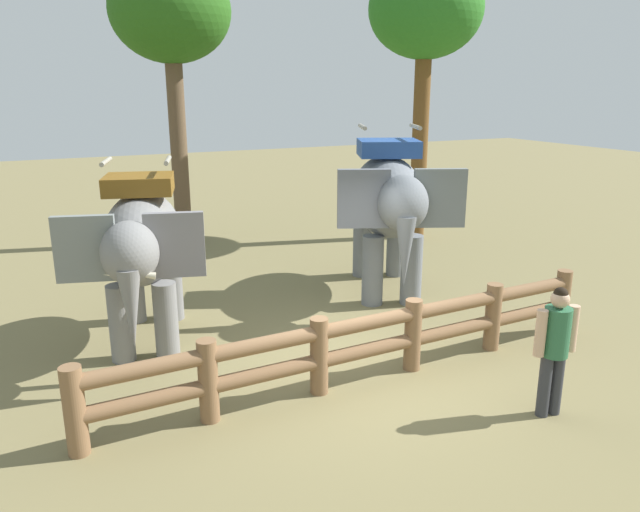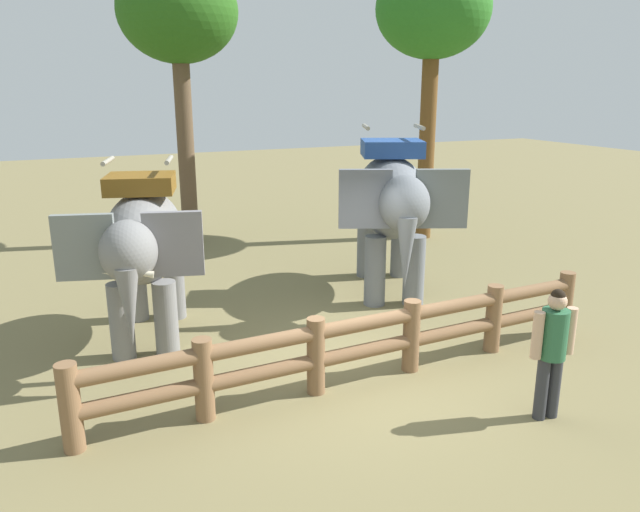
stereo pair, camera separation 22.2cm
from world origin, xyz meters
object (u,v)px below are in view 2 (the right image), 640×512
log_fence (366,340)px  tree_back_center (433,14)px  elephant_near_left (143,243)px  tourist_woman_in_black (553,345)px  tree_far_left (178,17)px  elephant_center (392,202)px

log_fence → tree_back_center: size_ratio=1.11×
elephant_near_left → tree_back_center: tree_back_center is taller
tourist_woman_in_black → tree_far_left: (-2.06, 10.43, 4.54)m
tourist_woman_in_black → tree_far_left: size_ratio=0.24×
tourist_woman_in_black → log_fence: bearing=132.0°
elephant_center → tourist_woman_in_black: bearing=-97.2°
log_fence → tourist_woman_in_black: size_ratio=4.66×
log_fence → tree_back_center: 9.88m
log_fence → tree_far_left: 9.98m
log_fence → elephant_center: size_ratio=2.02×
tourist_woman_in_black → tree_back_center: 10.31m
log_fence → elephant_center: elephant_center is taller
elephant_center → tree_back_center: size_ratio=0.55×
elephant_center → tourist_woman_in_black: 4.92m
elephant_near_left → tree_back_center: bearing=27.6°
elephant_center → tree_far_left: (-2.66, 5.62, 3.69)m
tourist_woman_in_black → tree_back_center: bearing=66.0°
log_fence → tourist_woman_in_black: bearing=-48.0°
elephant_center → elephant_near_left: bearing=-174.1°
elephant_near_left → elephant_center: size_ratio=0.90×
log_fence → tourist_woman_in_black: (1.57, -1.75, 0.36)m
log_fence → tree_back_center: bearing=51.3°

